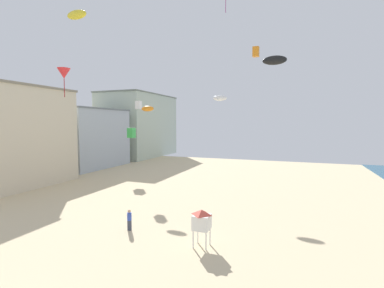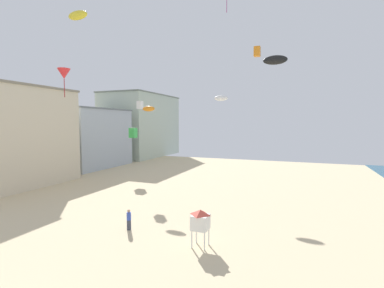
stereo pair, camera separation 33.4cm
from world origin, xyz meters
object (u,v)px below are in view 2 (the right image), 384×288
kite_flyer (129,218)px  kite_red_delta (64,74)px  kite_yellow_parafoil (78,15)px  kite_white_parafoil (221,98)px  kite_black_parafoil (275,60)px  kite_orange_parafoil (149,109)px  lifeguard_stand (200,220)px  kite_orange_box (257,52)px  kite_white_box (140,105)px  kite_green_box (133,133)px

kite_flyer → kite_red_delta: kite_red_delta is taller
kite_yellow_parafoil → kite_white_parafoil: 18.15m
kite_white_parafoil → kite_black_parafoil: 9.51m
kite_yellow_parafoil → kite_white_parafoil: (11.55, 11.78, -7.56)m
kite_flyer → kite_orange_parafoil: kite_orange_parafoil is taller
kite_orange_parafoil → kite_black_parafoil: bearing=-7.7°
lifeguard_stand → kite_black_parafoil: 17.23m
lifeguard_stand → kite_red_delta: (-10.64, -0.99, 10.28)m
lifeguard_stand → kite_yellow_parafoil: bearing=177.0°
kite_flyer → kite_orange_box: kite_orange_box is taller
kite_orange_parafoil → kite_white_box: bearing=135.3°
kite_red_delta → kite_white_parafoil: bearing=67.7°
kite_orange_parafoil → kite_orange_box: kite_orange_box is taller
kite_flyer → kite_white_box: 20.56m
kite_black_parafoil → kite_orange_box: bearing=110.3°
kite_flyer → kite_white_parafoil: kite_white_parafoil is taller
kite_orange_parafoil → kite_red_delta: 14.33m
kite_green_box → kite_orange_parafoil: size_ratio=0.91×
kite_flyer → kite_red_delta: size_ratio=0.76×
kite_orange_parafoil → kite_yellow_parafoil: kite_yellow_parafoil is taller
lifeguard_stand → kite_white_box: 23.98m
kite_yellow_parafoil → kite_black_parafoil: kite_yellow_parafoil is taller
kite_flyer → kite_black_parafoil: (9.89, 10.39, 13.57)m
kite_orange_parafoil → kite_orange_box: (12.35, 5.85, 7.21)m
kite_flyer → kite_orange_box: size_ratio=1.35×
lifeguard_stand → kite_orange_box: kite_orange_box is taller
kite_yellow_parafoil → kite_red_delta: 10.20m
kite_green_box → kite_yellow_parafoil: size_ratio=0.66×
kite_yellow_parafoil → kite_black_parafoil: bearing=18.0°
kite_black_parafoil → kite_flyer: bearing=-133.6°
kite_yellow_parafoil → kite_green_box: bearing=102.8°
lifeguard_stand → kite_green_box: size_ratio=1.65×
lifeguard_stand → kite_black_parafoil: (3.66, 11.11, 12.65)m
lifeguard_stand → kite_white_parafoil: bearing=117.0°
kite_white_box → kite_white_parafoil: (11.59, 0.44, 0.62)m
lifeguard_stand → kite_yellow_parafoil: (-14.86, 5.09, 17.29)m
kite_flyer → kite_green_box: size_ratio=1.06×
kite_red_delta → kite_white_box: bearing=103.7°
kite_black_parafoil → lifeguard_stand: bearing=-108.2°
kite_green_box → kite_white_parafoil: bearing=-10.2°
kite_orange_parafoil → kite_white_box: size_ratio=1.54×
lifeguard_stand → kite_orange_parafoil: kite_orange_parafoil is taller
kite_orange_parafoil → kite_white_box: (-3.29, 3.26, 0.74)m
kite_orange_box → kite_red_delta: (-11.38, -20.02, -5.31)m
kite_green_box → kite_white_box: (3.25, -3.10, 4.03)m
kite_green_box → kite_red_delta: kite_red_delta is taller
kite_yellow_parafoil → kite_white_parafoil: kite_yellow_parafoil is taller
kite_orange_parafoil → kite_black_parafoil: (15.28, -2.06, 4.28)m
kite_yellow_parafoil → kite_red_delta: (4.22, -6.08, -7.01)m
lifeguard_stand → kite_white_parafoil: kite_white_parafoil is taller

